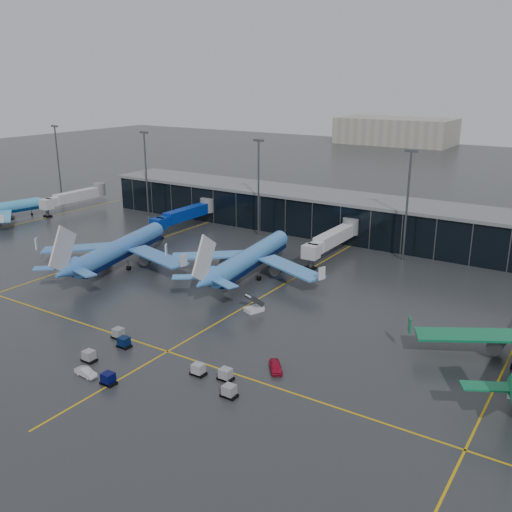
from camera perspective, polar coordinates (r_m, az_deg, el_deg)
The scene contains 11 objects.
ground at distance 107.12m, azimuth -7.54°, elevation -5.06°, with size 600.00×600.00×0.00m, color #282B2D.
terminal_pier at distance 155.41m, azimuth 7.33°, elevation 4.20°, with size 142.00×17.00×10.70m.
jet_bridges at distance 158.64m, azimuth -7.24°, elevation 4.16°, with size 94.00×27.50×7.20m.
flood_masts at distance 140.95m, azimuth 7.15°, elevation 6.33°, with size 203.00×0.50×25.50m.
taxi_lines at distance 109.39m, azimuth 0.09°, elevation -4.40°, with size 220.00×120.00×0.02m.
airliner_arkefly at distance 130.23m, azimuth -13.42°, elevation 1.83°, with size 38.25×43.56×13.39m, color #3E7BCC, non-canonical shape.
airliner_klm_near at distance 120.57m, azimuth -0.52°, elevation 0.98°, with size 37.34×42.53×13.07m, color #448CE0, non-canonical shape.
baggage_carts at distance 86.31m, azimuth -10.19°, elevation -10.47°, with size 27.80×12.70×1.70m.
mobile_airstair at distance 103.99m, azimuth -0.20°, elevation -5.15°, with size 3.25×3.80×3.45m.
service_van_red at distance 84.19m, azimuth 1.98°, elevation -10.98°, with size 1.66×4.14×1.41m, color #AC0D2C.
service_van_white at distance 86.32m, azimuth -16.64°, elevation -11.07°, with size 1.31×3.77×1.24m, color silver.
Camera 1 is at (65.12, -74.58, 40.89)m, focal length 40.00 mm.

